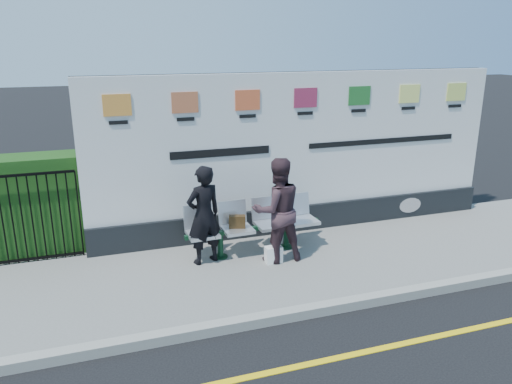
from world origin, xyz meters
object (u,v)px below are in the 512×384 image
woman_right (277,210)px  bench (254,239)px  woman_left (204,215)px  billboard (302,164)px

woman_right → bench: bearing=-56.9°
woman_left → woman_right: bearing=149.2°
billboard → woman_right: size_ratio=4.54×
bench → woman_right: size_ratio=1.32×
billboard → woman_right: 1.60m
bench → woman_left: size_ratio=1.40×
billboard → bench: 1.81m
billboard → woman_left: (-2.12, -0.93, -0.47)m
billboard → bench: size_ratio=3.44×
bench → woman_right: 0.80m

